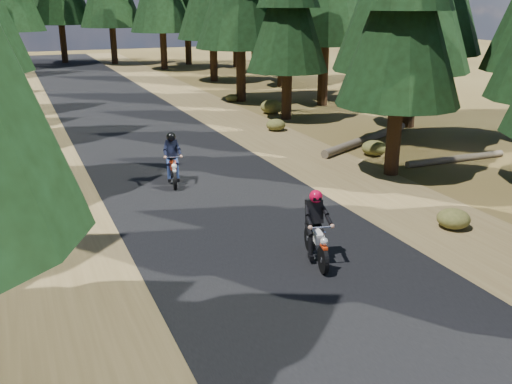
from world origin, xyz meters
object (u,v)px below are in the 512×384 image
log_far (456,159)px  rider_follow (173,167)px  log_near (367,139)px  rider_lead (316,239)px

log_far → rider_follow: (-9.73, 1.47, 0.41)m
log_near → rider_lead: (-7.19, -8.80, 0.37)m
log_far → rider_lead: size_ratio=2.23×
log_near → rider_lead: rider_lead is taller
log_far → rider_follow: 9.85m
log_near → rider_follow: (-8.52, -2.20, 0.37)m
log_far → rider_follow: bearing=172.7°
log_near → rider_lead: 11.37m
rider_lead → log_far: bearing=-134.9°
log_far → log_near: bearing=109.4°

